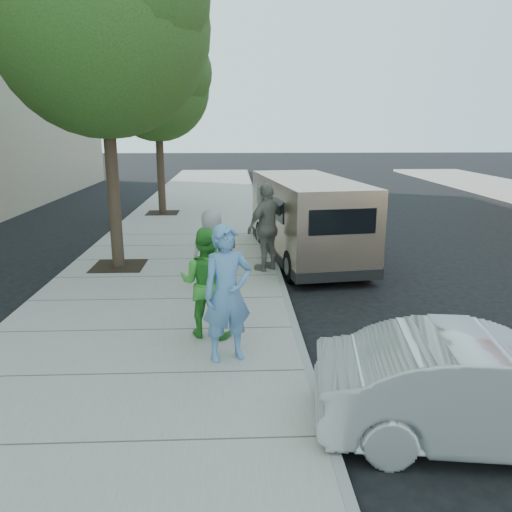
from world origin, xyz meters
name	(u,v)px	position (x,y,z in m)	size (l,w,h in m)	color
ground	(212,305)	(0.00, 0.00, 0.00)	(120.00, 120.00, 0.00)	black
sidewalk	(160,302)	(-1.00, 0.00, 0.07)	(5.00, 60.00, 0.15)	gray
curb_face	(286,301)	(1.44, 0.00, 0.07)	(0.12, 60.00, 0.16)	gray
tree_near	(103,19)	(-2.25, 2.40, 5.55)	(4.62, 4.60, 7.53)	black
tree_far	(158,83)	(-2.25, 10.00, 4.88)	(3.92, 3.80, 6.49)	black
parking_meter	(226,258)	(0.30, -1.11, 1.23)	(0.32, 0.14, 1.49)	gray
van	(306,217)	(2.29, 3.42, 1.11)	(2.58, 5.84, 2.10)	#C5A68D
sedan	(489,391)	(3.16, -4.44, 0.61)	(1.29, 3.70, 1.22)	silver
person_officer	(227,294)	(0.34, -2.59, 1.12)	(0.70, 0.46, 1.93)	#5D91C6
person_green_shirt	(206,282)	(0.00, -1.74, 1.01)	(0.84, 0.65, 1.73)	green
person_gray_shirt	(212,251)	(0.01, 0.47, 0.98)	(0.81, 0.53, 1.65)	gray
person_striped_polo	(267,227)	(1.20, 1.95, 1.14)	(1.16, 0.48, 1.99)	gray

